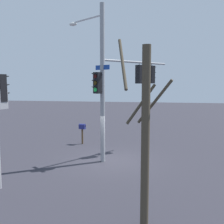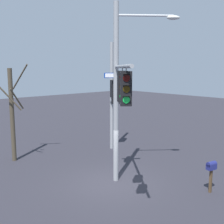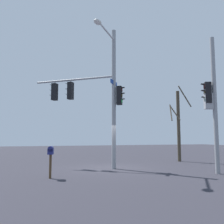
% 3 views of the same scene
% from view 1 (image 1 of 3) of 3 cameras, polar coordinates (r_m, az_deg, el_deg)
% --- Properties ---
extents(ground_plane, '(80.00, 80.00, 0.00)m').
position_cam_1_polar(ground_plane, '(14.81, -0.30, -10.44)').
color(ground_plane, '#2D2C34').
extents(main_signal_pole_assembly, '(5.77, 4.87, 8.31)m').
position_cam_1_polar(main_signal_pole_assembly, '(14.86, 0.54, 7.81)').
color(main_signal_pole_assembly, gray).
rests_on(main_signal_pole_assembly, ground).
extents(mailbox, '(0.48, 0.32, 1.41)m').
position_cam_1_polar(mailbox, '(18.53, -6.38, -3.44)').
color(mailbox, '#4C3823').
rests_on(mailbox, ground).
extents(bare_tree_behind_pole, '(1.67, 1.66, 5.62)m').
position_cam_1_polar(bare_tree_behind_pole, '(7.85, 7.01, -4.56)').
color(bare_tree_behind_pole, '#42392C').
rests_on(bare_tree_behind_pole, ground).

